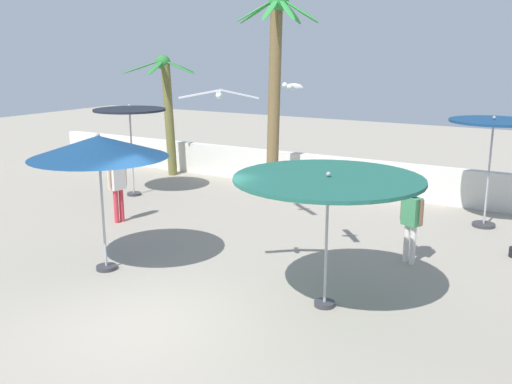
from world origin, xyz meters
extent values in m
plane|color=#9E9384|center=(0.00, 0.00, 0.00)|extent=(56.00, 56.00, 0.00)
cube|color=silver|center=(0.00, 9.85, 0.54)|extent=(25.20, 0.30, 1.07)
cylinder|color=#333338|center=(2.33, 1.82, 0.04)|extent=(0.36, 0.36, 0.08)
cylinder|color=#A5A5AD|center=(2.33, 1.82, 1.14)|extent=(0.05, 0.05, 2.28)
cylinder|color=#1E594C|center=(2.33, 1.82, 2.26)|extent=(3.14, 3.14, 0.06)
sphere|color=#99999E|center=(2.33, 1.82, 2.33)|extent=(0.08, 0.08, 0.08)
cylinder|color=#333338|center=(-2.17, 1.17, 0.04)|extent=(0.41, 0.41, 0.08)
cylinder|color=#A5A5AD|center=(-2.17, 1.17, 1.17)|extent=(0.05, 0.05, 2.35)
cone|color=navy|center=(-2.17, 1.17, 2.51)|extent=(2.67, 2.67, 0.43)
sphere|color=#99999E|center=(-2.17, 1.17, 2.73)|extent=(0.08, 0.08, 0.08)
cylinder|color=#333338|center=(-5.91, 6.13, 0.04)|extent=(0.41, 0.41, 0.08)
cylinder|color=#A5A5AD|center=(-5.91, 6.13, 1.31)|extent=(0.05, 0.05, 2.62)
cylinder|color=black|center=(-5.91, 6.13, 2.60)|extent=(2.12, 2.12, 0.06)
sphere|color=#99999E|center=(-5.91, 6.13, 2.73)|extent=(0.08, 0.08, 0.08)
cylinder|color=#333338|center=(3.90, 8.13, 0.04)|extent=(0.56, 0.56, 0.08)
cylinder|color=#A5A5AD|center=(3.90, 8.13, 1.34)|extent=(0.05, 0.05, 2.67)
cylinder|color=navy|center=(3.90, 8.13, 2.65)|extent=(2.08, 2.08, 0.06)
sphere|color=#99999E|center=(3.90, 8.13, 2.74)|extent=(0.08, 0.08, 0.08)
cylinder|color=brown|center=(-2.30, 8.43, 2.84)|extent=(0.49, 0.36, 5.68)
sphere|color=#2D8D3D|center=(-2.17, 8.43, 5.67)|extent=(0.58, 0.58, 0.58)
ellipsoid|color=#2D8D3D|center=(-1.50, 8.41, 5.41)|extent=(1.19, 0.23, 0.71)
ellipsoid|color=#2D8D3D|center=(-1.72, 8.92, 5.41)|extent=(0.95, 1.02, 0.71)
ellipsoid|color=#2D8D3D|center=(-2.12, 9.09, 5.41)|extent=(0.28, 1.20, 0.71)
ellipsoid|color=#2D8D3D|center=(-2.56, 8.97, 5.41)|extent=(0.85, 1.09, 0.71)
ellipsoid|color=#2D8D3D|center=(-2.84, 8.38, 5.41)|extent=(1.20, 0.28, 0.71)
ellipsoid|color=#2D8D3D|center=(-2.70, 8.02, 5.41)|extent=(1.07, 0.88, 0.71)
ellipsoid|color=#2D8D3D|center=(-2.08, 7.77, 5.41)|extent=(0.36, 1.21, 0.71)
ellipsoid|color=#2D8D3D|center=(-1.67, 7.98, 5.41)|extent=(1.02, 0.94, 0.71)
cylinder|color=brown|center=(-6.85, 9.11, 1.96)|extent=(0.49, 0.31, 3.93)
sphere|color=#2B7934|center=(-7.03, 9.11, 3.92)|extent=(0.50, 0.50, 0.50)
ellipsoid|color=#2B7934|center=(-6.30, 9.08, 3.76)|extent=(1.42, 0.26, 0.51)
ellipsoid|color=#2B7934|center=(-6.89, 9.83, 3.76)|extent=(0.45, 1.42, 0.51)
ellipsoid|color=#2B7934|center=(-7.64, 9.51, 3.76)|extent=(1.30, 0.93, 0.51)
ellipsoid|color=#2B7934|center=(-7.67, 8.77, 3.76)|extent=(1.34, 0.84, 0.51)
ellipsoid|color=#2B7934|center=(-6.79, 8.42, 3.76)|extent=(0.64, 1.40, 0.51)
cylinder|color=silver|center=(2.92, 4.67, 0.41)|extent=(0.12, 0.12, 0.82)
cylinder|color=silver|center=(3.06, 4.61, 0.41)|extent=(0.12, 0.12, 0.82)
cube|color=#3F8C59|center=(2.99, 4.64, 1.11)|extent=(0.43, 0.36, 0.58)
sphere|color=brown|center=(2.99, 4.64, 1.51)|extent=(0.22, 0.22, 0.22)
cylinder|color=brown|center=(2.77, 4.73, 1.14)|extent=(0.08, 0.08, 0.52)
cylinder|color=brown|center=(3.21, 4.55, 1.14)|extent=(0.08, 0.08, 0.52)
cylinder|color=#D8333F|center=(-4.30, 3.70, 0.43)|extent=(0.12, 0.12, 0.87)
cylinder|color=#D8333F|center=(-4.26, 3.86, 0.43)|extent=(0.12, 0.12, 0.87)
cube|color=silver|center=(-4.28, 3.78, 1.17)|extent=(0.31, 0.40, 0.61)
sphere|color=beige|center=(-4.28, 3.78, 1.60)|extent=(0.23, 0.23, 0.23)
cylinder|color=beige|center=(-4.33, 3.55, 1.20)|extent=(0.08, 0.08, 0.55)
cylinder|color=beige|center=(-4.22, 4.01, 1.20)|extent=(0.08, 0.08, 0.55)
ellipsoid|color=white|center=(1.08, 3.00, 3.65)|extent=(0.32, 0.29, 0.12)
sphere|color=white|center=(0.94, 2.90, 3.68)|extent=(0.10, 0.10, 0.10)
cube|color=silver|center=(1.23, 2.81, 3.67)|extent=(0.41, 0.47, 0.03)
cube|color=silver|center=(0.92, 3.19, 3.67)|extent=(0.41, 0.47, 0.05)
ellipsoid|color=white|center=(0.45, 1.44, 3.57)|extent=(0.28, 0.33, 0.12)
sphere|color=white|center=(0.35, 1.58, 3.60)|extent=(0.10, 0.10, 0.10)
cube|color=silver|center=(0.17, 1.25, 3.59)|extent=(0.63, 0.51, 0.14)
cube|color=silver|center=(0.73, 1.64, 3.59)|extent=(0.63, 0.50, 0.17)
camera|label=1|loc=(5.96, -6.70, 4.29)|focal=40.33mm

